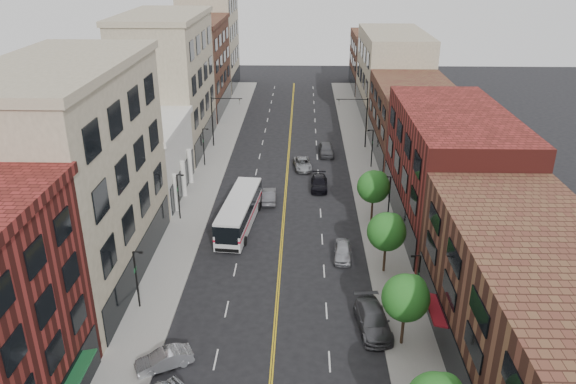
# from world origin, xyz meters

# --- Properties ---
(ground) EXTENTS (220.00, 220.00, 0.00)m
(ground) POSITION_xyz_m (0.00, 0.00, 0.00)
(ground) COLOR black
(ground) RESTS_ON ground
(sidewalk_left) EXTENTS (4.00, 110.00, 0.15)m
(sidewalk_left) POSITION_xyz_m (-10.00, 35.00, 0.07)
(sidewalk_left) COLOR gray
(sidewalk_left) RESTS_ON ground
(sidewalk_right) EXTENTS (4.00, 110.00, 0.15)m
(sidewalk_right) POSITION_xyz_m (10.00, 35.00, 0.07)
(sidewalk_right) COLOR gray
(sidewalk_right) RESTS_ON ground
(bldg_l_tanoffice) EXTENTS (10.00, 22.00, 18.00)m
(bldg_l_tanoffice) POSITION_xyz_m (-17.00, 13.00, 9.00)
(bldg_l_tanoffice) COLOR gray
(bldg_l_tanoffice) RESTS_ON ground
(bldg_l_white) EXTENTS (10.00, 14.00, 8.00)m
(bldg_l_white) POSITION_xyz_m (-17.00, 31.00, 4.00)
(bldg_l_white) COLOR silver
(bldg_l_white) RESTS_ON ground
(bldg_l_far_a) EXTENTS (10.00, 20.00, 18.00)m
(bldg_l_far_a) POSITION_xyz_m (-17.00, 48.00, 9.00)
(bldg_l_far_a) COLOR gray
(bldg_l_far_a) RESTS_ON ground
(bldg_l_far_b) EXTENTS (10.00, 20.00, 15.00)m
(bldg_l_far_b) POSITION_xyz_m (-17.00, 68.00, 7.50)
(bldg_l_far_b) COLOR brown
(bldg_l_far_b) RESTS_ON ground
(bldg_l_far_c) EXTENTS (10.00, 16.00, 20.00)m
(bldg_l_far_c) POSITION_xyz_m (-17.00, 86.00, 10.00)
(bldg_l_far_c) COLOR gray
(bldg_l_far_c) RESTS_ON ground
(bldg_r_near) EXTENTS (10.00, 26.00, 10.00)m
(bldg_r_near) POSITION_xyz_m (17.00, 0.00, 5.00)
(bldg_r_near) COLOR brown
(bldg_r_near) RESTS_ON ground
(bldg_r_mid) EXTENTS (10.00, 22.00, 12.00)m
(bldg_r_mid) POSITION_xyz_m (17.00, 24.00, 6.00)
(bldg_r_mid) COLOR #581B17
(bldg_r_mid) RESTS_ON ground
(bldg_r_far_a) EXTENTS (10.00, 20.00, 10.00)m
(bldg_r_far_a) POSITION_xyz_m (17.00, 45.00, 5.00)
(bldg_r_far_a) COLOR brown
(bldg_r_far_a) RESTS_ON ground
(bldg_r_far_b) EXTENTS (10.00, 22.00, 14.00)m
(bldg_r_far_b) POSITION_xyz_m (17.00, 66.00, 7.00)
(bldg_r_far_b) COLOR gray
(bldg_r_far_b) RESTS_ON ground
(bldg_r_far_c) EXTENTS (10.00, 18.00, 11.00)m
(bldg_r_far_c) POSITION_xyz_m (17.00, 86.00, 5.50)
(bldg_r_far_c) COLOR brown
(bldg_r_far_c) RESTS_ON ground
(tree_r_1) EXTENTS (3.40, 3.40, 5.59)m
(tree_r_1) POSITION_xyz_m (9.39, 4.07, 4.13)
(tree_r_1) COLOR black
(tree_r_1) RESTS_ON sidewalk_right
(tree_r_2) EXTENTS (3.40, 3.40, 5.59)m
(tree_r_2) POSITION_xyz_m (9.39, 14.07, 4.13)
(tree_r_2) COLOR black
(tree_r_2) RESTS_ON sidewalk_right
(tree_r_3) EXTENTS (3.40, 3.40, 5.59)m
(tree_r_3) POSITION_xyz_m (9.39, 24.07, 4.13)
(tree_r_3) COLOR black
(tree_r_3) RESTS_ON sidewalk_right
(lamp_l_1) EXTENTS (0.81, 0.55, 5.05)m
(lamp_l_1) POSITION_xyz_m (-10.95, 8.00, 2.97)
(lamp_l_1) COLOR black
(lamp_l_1) RESTS_ON sidewalk_left
(lamp_l_2) EXTENTS (0.81, 0.55, 5.05)m
(lamp_l_2) POSITION_xyz_m (-10.95, 24.00, 2.97)
(lamp_l_2) COLOR black
(lamp_l_2) RESTS_ON sidewalk_left
(lamp_l_3) EXTENTS (0.81, 0.55, 5.05)m
(lamp_l_3) POSITION_xyz_m (-10.95, 40.00, 2.97)
(lamp_l_3) COLOR black
(lamp_l_3) RESTS_ON sidewalk_left
(lamp_r_1) EXTENTS (0.81, 0.55, 5.05)m
(lamp_r_1) POSITION_xyz_m (10.95, 8.00, 2.97)
(lamp_r_1) COLOR black
(lamp_r_1) RESTS_ON sidewalk_right
(lamp_r_2) EXTENTS (0.81, 0.55, 5.05)m
(lamp_r_2) POSITION_xyz_m (10.95, 24.00, 2.97)
(lamp_r_2) COLOR black
(lamp_r_2) RESTS_ON sidewalk_right
(lamp_r_3) EXTENTS (0.81, 0.55, 5.05)m
(lamp_r_3) POSITION_xyz_m (10.95, 40.00, 2.97)
(lamp_r_3) COLOR black
(lamp_r_3) RESTS_ON sidewalk_right
(signal_mast_left) EXTENTS (4.49, 0.18, 7.20)m
(signal_mast_left) POSITION_xyz_m (-10.27, 48.00, 4.65)
(signal_mast_left) COLOR black
(signal_mast_left) RESTS_ON sidewalk_left
(signal_mast_right) EXTENTS (4.49, 0.18, 7.20)m
(signal_mast_right) POSITION_xyz_m (10.27, 48.00, 4.65)
(signal_mast_right) COLOR black
(signal_mast_right) RESTS_ON sidewalk_right
(city_bus) EXTENTS (3.79, 12.18, 3.08)m
(city_bus) POSITION_xyz_m (-4.48, 22.63, 1.79)
(city_bus) COLOR silver
(city_bus) RESTS_ON ground
(car_angle_b) EXTENTS (4.12, 3.05, 1.30)m
(car_angle_b) POSITION_xyz_m (-7.40, 1.13, 0.65)
(car_angle_b) COLOR #B4B7BD
(car_angle_b) RESTS_ON ground
(car_parked_mid) EXTENTS (2.81, 5.77, 1.62)m
(car_parked_mid) POSITION_xyz_m (7.40, 5.78, 0.81)
(car_parked_mid) COLOR #46474B
(car_parked_mid) RESTS_ON ground
(car_parked_far) EXTENTS (1.90, 4.23, 1.41)m
(car_parked_far) POSITION_xyz_m (5.80, 16.38, 0.70)
(car_parked_far) COLOR #9E9FA5
(car_parked_far) RESTS_ON ground
(car_lane_behind) EXTENTS (1.69, 4.43, 1.44)m
(car_lane_behind) POSITION_xyz_m (-1.80, 28.89, 0.72)
(car_lane_behind) COLOR #4B4B50
(car_lane_behind) RESTS_ON ground
(car_lane_a) EXTENTS (2.06, 4.86, 1.40)m
(car_lane_a) POSITION_xyz_m (3.98, 32.84, 0.70)
(car_lane_a) COLOR black
(car_lane_a) RESTS_ON ground
(car_lane_b) EXTENTS (2.77, 5.01, 1.33)m
(car_lane_b) POSITION_xyz_m (1.98, 39.42, 0.66)
(car_lane_b) COLOR gray
(car_lane_b) RESTS_ON ground
(car_lane_c) EXTENTS (2.11, 4.89, 1.64)m
(car_lane_c) POSITION_xyz_m (5.22, 44.85, 0.82)
(car_lane_c) COLOR #47474B
(car_lane_c) RESTS_ON ground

